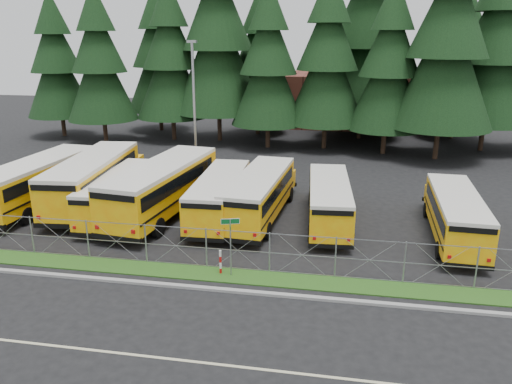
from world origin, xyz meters
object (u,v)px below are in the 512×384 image
bus_0 (42,182)px  striped_bollard (220,262)px  bus_3 (166,188)px  bus_6 (329,202)px  bus_1 (96,180)px  bus_east (454,216)px  street_sign (230,235)px  light_standard (194,105)px  bus_5 (261,196)px  bus_4 (221,197)px  bus_2 (123,194)px

bus_0 → striped_bollard: bus_0 is taller
bus_3 → bus_6: bus_3 is taller
bus_0 → bus_1: bus_1 is taller
bus_1 → bus_east: 21.74m
street_sign → light_standard: size_ratio=0.28×
bus_6 → street_sign: bearing=-122.5°
bus_0 → bus_3: size_ratio=0.94×
bus_3 → bus_5: bus_3 is taller
bus_0 → bus_4: size_ratio=1.14×
bus_3 → bus_4: (3.46, -0.12, -0.29)m
bus_east → light_standard: light_standard is taller
bus_0 → bus_5: bus_0 is taller
bus_3 → street_sign: bearing=-45.2°
bus_2 → bus_4: bearing=3.1°
bus_2 → street_sign: bearing=-41.5°
bus_2 → bus_5: (8.33, 0.88, 0.11)m
striped_bollard → bus_east: bearing=29.0°
bus_5 → striped_bollard: size_ratio=8.91×
bus_5 → light_standard: bearing=132.1°
bus_0 → striped_bollard: bearing=-25.4°
bus_east → bus_4: bearing=178.1°
bus_3 → bus_6: (9.86, 0.10, -0.32)m
bus_1 → striped_bollard: bearing=-44.2°
bus_1 → bus_2: bus_1 is taller
bus_4 → striped_bollard: size_ratio=8.38×
bus_1 → light_standard: (4.44, 7.64, 3.93)m
bus_2 → striped_bollard: 10.27m
bus_0 → bus_3: bearing=2.4°
bus_1 → street_sign: bus_1 is taller
bus_3 → light_standard: (-0.65, 8.62, 3.89)m
bus_1 → bus_east: size_ratio=1.22×
bus_1 → bus_east: (21.64, -2.06, -0.29)m
bus_6 → light_standard: light_standard is taller
bus_east → striped_bollard: bearing=-148.7°
bus_2 → bus_east: size_ratio=1.00×
bus_0 → bus_east: (24.91, -1.27, -0.22)m
bus_2 → bus_3: bus_3 is taller
striped_bollard → light_standard: (-5.88, 15.99, 4.90)m
bus_6 → bus_east: bearing=-13.9°
bus_2 → light_standard: (1.86, 9.27, 4.21)m
bus_2 → street_sign: 10.72m
bus_6 → striped_bollard: size_ratio=8.18×
bus_5 → street_sign: (-0.09, -7.69, 0.63)m
bus_2 → bus_0: bearing=169.9°
street_sign → light_standard: 17.65m
bus_east → street_sign: street_sign is taller
bus_3 → light_standard: size_ratio=1.21×
bus_3 → bus_6: size_ratio=1.25×
bus_3 → bus_east: bus_3 is taller
bus_1 → bus_4: bus_1 is taller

